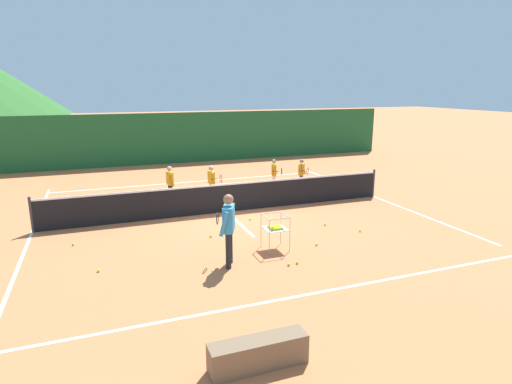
{
  "coord_description": "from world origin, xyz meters",
  "views": [
    {
      "loc": [
        -3.91,
        -13.09,
        4.07
      ],
      "look_at": [
        0.7,
        -0.92,
        0.84
      ],
      "focal_mm": 29.86,
      "sensor_mm": 36.0,
      "label": 1
    }
  ],
  "objects_px": {
    "student_1": "(212,180)",
    "student_2": "(274,172)",
    "tennis_ball_4": "(317,244)",
    "tennis_ball_9": "(297,263)",
    "tennis_ball_1": "(211,236)",
    "tennis_ball_0": "(250,219)",
    "tennis_ball_7": "(73,244)",
    "tennis_ball_8": "(360,231)",
    "ball_cart": "(275,228)",
    "courtside_bench": "(258,353)",
    "tennis_ball_6": "(98,271)",
    "tennis_ball_5": "(289,264)",
    "student_0": "(170,181)",
    "tennis_ball_3": "(227,252)",
    "tennis_ball_2": "(325,224)",
    "tennis_net": "(227,197)",
    "instructor": "(228,223)",
    "student_3": "(302,171)"
  },
  "relations": [
    {
      "from": "tennis_ball_6",
      "to": "tennis_ball_8",
      "type": "height_order",
      "value": "same"
    },
    {
      "from": "ball_cart",
      "to": "tennis_ball_1",
      "type": "relative_size",
      "value": 13.22
    },
    {
      "from": "ball_cart",
      "to": "student_3",
      "type": "bearing_deg",
      "value": 57.57
    },
    {
      "from": "student_3",
      "to": "tennis_ball_9",
      "type": "distance_m",
      "value": 7.58
    },
    {
      "from": "ball_cart",
      "to": "tennis_ball_0",
      "type": "bearing_deg",
      "value": 84.61
    },
    {
      "from": "tennis_ball_1",
      "to": "tennis_ball_4",
      "type": "relative_size",
      "value": 1.0
    },
    {
      "from": "student_1",
      "to": "courtside_bench",
      "type": "bearing_deg",
      "value": -100.98
    },
    {
      "from": "student_0",
      "to": "tennis_ball_3",
      "type": "xyz_separation_m",
      "value": [
        0.49,
        -5.36,
        -0.76
      ]
    },
    {
      "from": "tennis_ball_1",
      "to": "student_0",
      "type": "bearing_deg",
      "value": 95.63
    },
    {
      "from": "tennis_ball_3",
      "to": "tennis_ball_9",
      "type": "bearing_deg",
      "value": -42.12
    },
    {
      "from": "ball_cart",
      "to": "tennis_ball_7",
      "type": "bearing_deg",
      "value": 156.72
    },
    {
      "from": "tennis_ball_5",
      "to": "tennis_ball_8",
      "type": "bearing_deg",
      "value": 26.26
    },
    {
      "from": "tennis_ball_1",
      "to": "tennis_net",
      "type": "bearing_deg",
      "value": 62.79
    },
    {
      "from": "student_1",
      "to": "tennis_ball_2",
      "type": "height_order",
      "value": "student_1"
    },
    {
      "from": "tennis_ball_4",
      "to": "tennis_ball_9",
      "type": "bearing_deg",
      "value": -138.4
    },
    {
      "from": "tennis_net",
      "to": "tennis_ball_9",
      "type": "distance_m",
      "value": 4.74
    },
    {
      "from": "student_1",
      "to": "student_3",
      "type": "height_order",
      "value": "student_1"
    },
    {
      "from": "student_2",
      "to": "courtside_bench",
      "type": "xyz_separation_m",
      "value": [
        -4.6,
        -10.19,
        -0.53
      ]
    },
    {
      "from": "tennis_ball_2",
      "to": "tennis_ball_8",
      "type": "bearing_deg",
      "value": -52.44
    },
    {
      "from": "tennis_ball_5",
      "to": "courtside_bench",
      "type": "xyz_separation_m",
      "value": [
        -1.99,
        -3.19,
        0.2
      ]
    },
    {
      "from": "instructor",
      "to": "ball_cart",
      "type": "distance_m",
      "value": 1.59
    },
    {
      "from": "tennis_ball_2",
      "to": "tennis_ball_4",
      "type": "bearing_deg",
      "value": -126.97
    },
    {
      "from": "student_1",
      "to": "courtside_bench",
      "type": "height_order",
      "value": "student_1"
    },
    {
      "from": "student_0",
      "to": "courtside_bench",
      "type": "height_order",
      "value": "student_0"
    },
    {
      "from": "tennis_ball_7",
      "to": "tennis_ball_3",
      "type": "bearing_deg",
      "value": -28.12
    },
    {
      "from": "instructor",
      "to": "student_0",
      "type": "xyz_separation_m",
      "value": [
        -0.31,
        6.08,
        -0.23
      ]
    },
    {
      "from": "student_1",
      "to": "student_2",
      "type": "xyz_separation_m",
      "value": [
        2.74,
        0.64,
        -0.02
      ]
    },
    {
      "from": "tennis_net",
      "to": "student_3",
      "type": "distance_m",
      "value": 4.28
    },
    {
      "from": "tennis_ball_0",
      "to": "tennis_ball_2",
      "type": "height_order",
      "value": "same"
    },
    {
      "from": "tennis_ball_9",
      "to": "tennis_ball_5",
      "type": "bearing_deg",
      "value": -173.36
    },
    {
      "from": "tennis_ball_9",
      "to": "courtside_bench",
      "type": "relative_size",
      "value": 0.05
    },
    {
      "from": "student_3",
      "to": "tennis_ball_6",
      "type": "height_order",
      "value": "student_3"
    },
    {
      "from": "student_0",
      "to": "tennis_ball_6",
      "type": "xyz_separation_m",
      "value": [
        -2.56,
        -5.4,
        -0.76
      ]
    },
    {
      "from": "tennis_ball_0",
      "to": "tennis_ball_7",
      "type": "xyz_separation_m",
      "value": [
        -5.12,
        -0.42,
        0.0
      ]
    },
    {
      "from": "student_3",
      "to": "tennis_ball_3",
      "type": "xyz_separation_m",
      "value": [
        -4.82,
        -5.49,
        -0.72
      ]
    },
    {
      "from": "tennis_ball_4",
      "to": "tennis_ball_8",
      "type": "bearing_deg",
      "value": 17.23
    },
    {
      "from": "tennis_net",
      "to": "instructor",
      "type": "relative_size",
      "value": 6.79
    },
    {
      "from": "tennis_ball_4",
      "to": "tennis_ball_1",
      "type": "bearing_deg",
      "value": 146.6
    },
    {
      "from": "student_2",
      "to": "tennis_ball_8",
      "type": "xyz_separation_m",
      "value": [
        0.33,
        -5.55,
        -0.73
      ]
    },
    {
      "from": "tennis_ball_2",
      "to": "tennis_ball_6",
      "type": "xyz_separation_m",
      "value": [
        -6.45,
        -1.1,
        0.0
      ]
    },
    {
      "from": "courtside_bench",
      "to": "tennis_ball_0",
      "type": "bearing_deg",
      "value": 70.98
    },
    {
      "from": "tennis_ball_8",
      "to": "tennis_net",
      "type": "bearing_deg",
      "value": 132.55
    },
    {
      "from": "tennis_ball_4",
      "to": "student_0",
      "type": "bearing_deg",
      "value": 116.58
    },
    {
      "from": "tennis_ball_7",
      "to": "tennis_ball_9",
      "type": "distance_m",
      "value": 5.91
    },
    {
      "from": "student_2",
      "to": "ball_cart",
      "type": "height_order",
      "value": "student_2"
    },
    {
      "from": "tennis_ball_5",
      "to": "courtside_bench",
      "type": "relative_size",
      "value": 0.05
    },
    {
      "from": "student_2",
      "to": "tennis_ball_6",
      "type": "xyz_separation_m",
      "value": [
        -6.77,
        -5.79,
        -0.73
      ]
    },
    {
      "from": "tennis_ball_6",
      "to": "courtside_bench",
      "type": "xyz_separation_m",
      "value": [
        2.18,
        -4.4,
        0.2
      ]
    },
    {
      "from": "tennis_ball_6",
      "to": "courtside_bench",
      "type": "distance_m",
      "value": 4.91
    },
    {
      "from": "student_0",
      "to": "student_2",
      "type": "distance_m",
      "value": 4.23
    }
  ]
}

